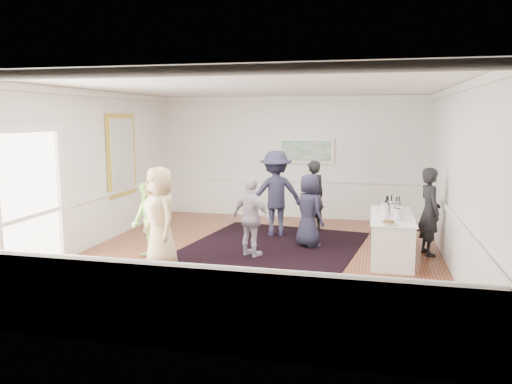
% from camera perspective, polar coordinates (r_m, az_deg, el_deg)
% --- Properties ---
extents(floor, '(8.00, 8.00, 0.00)m').
position_cam_1_polar(floor, '(9.63, 0.11, -7.41)').
color(floor, brown).
rests_on(floor, ground).
extents(ceiling, '(7.00, 8.00, 0.02)m').
position_cam_1_polar(ceiling, '(9.27, 0.11, 11.96)').
color(ceiling, white).
rests_on(ceiling, wall_back).
extents(wall_left, '(0.02, 8.00, 3.20)m').
position_cam_1_polar(wall_left, '(10.66, -18.56, 2.46)').
color(wall_left, white).
rests_on(wall_left, floor).
extents(wall_right, '(0.02, 8.00, 3.20)m').
position_cam_1_polar(wall_right, '(9.19, 21.90, 1.38)').
color(wall_right, white).
rests_on(wall_right, floor).
extents(wall_back, '(7.00, 0.02, 3.20)m').
position_cam_1_polar(wall_back, '(13.23, 4.04, 3.99)').
color(wall_back, white).
rests_on(wall_back, floor).
extents(wall_front, '(7.00, 0.02, 3.20)m').
position_cam_1_polar(wall_front, '(5.54, -9.30, -2.49)').
color(wall_front, white).
rests_on(wall_front, floor).
extents(wainscoting, '(7.00, 8.00, 1.00)m').
position_cam_1_polar(wainscoting, '(9.50, 0.11, -4.52)').
color(wainscoting, white).
rests_on(wainscoting, floor).
extents(mirror, '(0.05, 1.25, 1.85)m').
position_cam_1_polar(mirror, '(11.74, -15.08, 4.12)').
color(mirror, gold).
rests_on(mirror, wall_left).
extents(doorway, '(0.10, 1.78, 2.56)m').
position_cam_1_polar(doorway, '(9.10, -24.47, 0.00)').
color(doorway, white).
rests_on(doorway, wall_left).
extents(landscape_painting, '(1.44, 0.06, 0.66)m').
position_cam_1_polar(landscape_painting, '(13.10, 5.74, 4.71)').
color(landscape_painting, white).
rests_on(landscape_painting, wall_back).
extents(area_rug, '(3.93, 4.82, 0.02)m').
position_cam_1_polar(area_rug, '(10.07, 1.42, -6.64)').
color(area_rug, black).
rests_on(area_rug, floor).
extents(serving_table, '(0.78, 2.05, 0.83)m').
position_cam_1_polar(serving_table, '(9.76, 15.19, -4.96)').
color(serving_table, white).
rests_on(serving_table, floor).
extents(bartender, '(0.56, 0.71, 1.70)m').
position_cam_1_polar(bartender, '(10.16, 19.22, -2.13)').
color(bartender, black).
rests_on(bartender, floor).
extents(guest_tan, '(1.04, 1.02, 1.80)m').
position_cam_1_polar(guest_tan, '(8.92, -10.88, -2.90)').
color(guest_tan, tan).
rests_on(guest_tan, floor).
extents(guest_green, '(0.91, 0.90, 1.48)m').
position_cam_1_polar(guest_green, '(9.43, -12.20, -3.31)').
color(guest_green, '#89CC51').
rests_on(guest_green, floor).
extents(guest_lilac, '(0.96, 0.73, 1.52)m').
position_cam_1_polar(guest_lilac, '(9.48, -0.50, -2.95)').
color(guest_lilac, '#BCB3C8').
rests_on(guest_lilac, floor).
extents(guest_dark_a, '(1.41, 1.11, 1.92)m').
position_cam_1_polar(guest_dark_a, '(11.10, 2.26, -0.21)').
color(guest_dark_a, '#201F34').
rests_on(guest_dark_a, floor).
extents(guest_dark_b, '(0.72, 0.66, 1.66)m').
position_cam_1_polar(guest_dark_b, '(11.72, 6.45, -0.42)').
color(guest_dark_b, black).
rests_on(guest_dark_b, floor).
extents(guest_navy, '(0.86, 0.87, 1.51)m').
position_cam_1_polar(guest_navy, '(10.28, 6.09, -2.11)').
color(guest_navy, '#201F34').
rests_on(guest_navy, floor).
extents(wine_bottles, '(0.31, 0.23, 0.31)m').
position_cam_1_polar(wine_bottles, '(10.11, 15.31, -1.23)').
color(wine_bottles, black).
rests_on(wine_bottles, serving_table).
extents(juice_pitchers, '(0.39, 0.59, 0.24)m').
position_cam_1_polar(juice_pitchers, '(9.36, 15.36, -2.22)').
color(juice_pitchers, '#6CB540').
rests_on(juice_pitchers, serving_table).
extents(ice_bucket, '(0.26, 0.26, 0.24)m').
position_cam_1_polar(ice_bucket, '(9.77, 15.46, -1.80)').
color(ice_bucket, silver).
rests_on(ice_bucket, serving_table).
extents(nut_bowl, '(0.27, 0.27, 0.08)m').
position_cam_1_polar(nut_bowl, '(8.81, 14.92, -3.40)').
color(nut_bowl, white).
rests_on(nut_bowl, serving_table).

